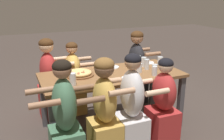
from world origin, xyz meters
name	(u,v)px	position (x,y,z in m)	size (l,w,h in m)	color
ground_plane	(112,126)	(0.00, 0.00, 0.00)	(18.00, 18.00, 0.00)	#423833
dining_table	(112,80)	(0.00, 0.00, 0.69)	(1.87, 0.85, 0.78)	brown
pizza_board_main	(80,73)	(-0.42, 0.10, 0.81)	(0.38, 0.38, 0.05)	brown
empty_plate_a	(129,78)	(0.12, -0.27, 0.79)	(0.20, 0.20, 0.02)	white
empty_plate_b	(148,63)	(0.70, 0.26, 0.79)	(0.19, 0.19, 0.02)	white
empty_plate_c	(111,67)	(0.10, 0.26, 0.79)	(0.22, 0.22, 0.02)	white
cocktail_glass_blue	(136,63)	(0.46, 0.19, 0.83)	(0.08, 0.08, 0.13)	silver
drinking_glass_a	(155,69)	(0.53, -0.21, 0.84)	(0.07, 0.07, 0.12)	silver
drinking_glass_b	(155,72)	(0.48, -0.29, 0.84)	(0.07, 0.07, 0.13)	silver
drinking_glass_c	(73,80)	(-0.59, -0.22, 0.85)	(0.08, 0.08, 0.15)	silver
drinking_glass_d	(139,68)	(0.36, -0.09, 0.84)	(0.08, 0.08, 0.13)	silver
drinking_glass_e	(107,72)	(-0.11, -0.08, 0.84)	(0.07, 0.07, 0.12)	silver
drinking_glass_f	(144,62)	(0.55, 0.13, 0.85)	(0.07, 0.07, 0.14)	silver
drinking_glass_g	(160,61)	(0.82, 0.11, 0.84)	(0.08, 0.08, 0.12)	silver
drinking_glass_h	(147,65)	(0.52, -0.01, 0.85)	(0.07, 0.07, 0.15)	silver
drinking_glass_i	(138,60)	(0.54, 0.27, 0.85)	(0.07, 0.07, 0.13)	silver
diner_near_midleft	(104,115)	(-0.36, -0.65, 0.56)	(0.51, 0.40, 1.19)	gold
diner_far_midleft	(74,82)	(-0.37, 0.65, 0.50)	(0.51, 0.40, 1.12)	gold
diner_near_center	(131,110)	(-0.04, -0.65, 0.55)	(0.51, 0.40, 1.21)	silver
diner_near_left	(65,123)	(-0.79, -0.65, 0.55)	(0.51, 0.40, 1.22)	#477556
diner_far_left	(49,81)	(-0.73, 0.65, 0.56)	(0.51, 0.40, 1.20)	#B22D2D
diner_far_right	(136,69)	(0.72, 0.65, 0.57)	(0.51, 0.40, 1.22)	#232328
diner_near_midright	(163,108)	(0.39, -0.65, 0.50)	(0.51, 0.40, 1.11)	#B22D2D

